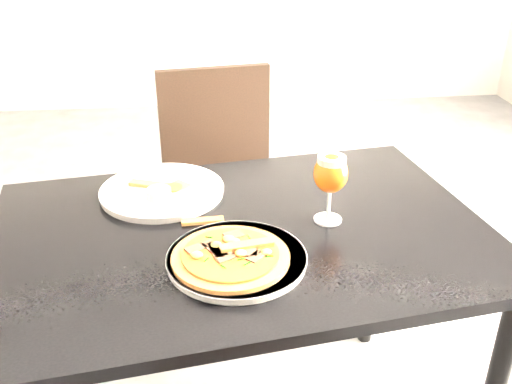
{
  "coord_description": "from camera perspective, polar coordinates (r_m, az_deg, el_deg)",
  "views": [
    {
      "loc": [
        -0.03,
        -1.45,
        1.46
      ],
      "look_at": [
        0.1,
        -0.22,
        0.83
      ],
      "focal_mm": 40.0,
      "sensor_mm": 36.0,
      "label": 1
    }
  ],
  "objects": [
    {
      "name": "beer_glass",
      "position": [
        1.38,
        7.48,
        1.79
      ],
      "size": [
        0.08,
        0.08,
        0.18
      ],
      "color": "silver",
      "rests_on": "dining_table"
    },
    {
      "name": "crust_scraps",
      "position": [
        1.56,
        -9.09,
        0.44
      ],
      "size": [
        0.17,
        0.12,
        0.01
      ],
      "rotation": [
        0.0,
        0.0,
        0.07
      ],
      "color": "brown",
      "rests_on": "plate_second"
    },
    {
      "name": "ground",
      "position": [
        2.06,
        -3.59,
        -18.31
      ],
      "size": [
        6.0,
        6.0,
        0.0
      ],
      "primitive_type": "plane",
      "color": "#505053",
      "rests_on": "ground"
    },
    {
      "name": "loose_crust",
      "position": [
        1.42,
        -5.36,
        -2.89
      ],
      "size": [
        0.11,
        0.03,
        0.01
      ],
      "primitive_type": "cube",
      "rotation": [
        0.0,
        0.0,
        0.05
      ],
      "color": "brown",
      "rests_on": "dining_table"
    },
    {
      "name": "pizza",
      "position": [
        1.25,
        -2.51,
        -6.4
      ],
      "size": [
        0.26,
        0.26,
        0.03
      ],
      "rotation": [
        0.0,
        0.0,
        -0.15
      ],
      "color": "brown",
      "rests_on": "plate_main"
    },
    {
      "name": "chair_far",
      "position": [
        2.11,
        -3.26,
        0.34
      ],
      "size": [
        0.49,
        0.49,
        0.94
      ],
      "rotation": [
        0.0,
        0.0,
        0.15
      ],
      "color": "black",
      "rests_on": "ground"
    },
    {
      "name": "plate_main",
      "position": [
        1.27,
        -1.94,
        -6.71
      ],
      "size": [
        0.34,
        0.34,
        0.02
      ],
      "primitive_type": "cylinder",
      "rotation": [
        0.0,
        0.0,
        -0.13
      ],
      "color": "silver",
      "rests_on": "dining_table"
    },
    {
      "name": "plate_second",
      "position": [
        1.57,
        -9.36,
        0.1
      ],
      "size": [
        0.35,
        0.35,
        0.02
      ],
      "primitive_type": "cylinder",
      "rotation": [
        0.0,
        0.0,
        0.05
      ],
      "color": "silver",
      "rests_on": "dining_table"
    },
    {
      "name": "dining_table",
      "position": [
        1.44,
        -1.41,
        -6.79
      ],
      "size": [
        1.3,
        0.96,
        0.75
      ],
      "rotation": [
        0.0,
        0.0,
        0.14
      ],
      "color": "black",
      "rests_on": "ground"
    },
    {
      "name": "sauce_cup",
      "position": [
        1.52,
        -9.68,
        -0.38
      ],
      "size": [
        0.07,
        0.07,
        0.04
      ],
      "color": "beige",
      "rests_on": "dining_table"
    }
  ]
}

